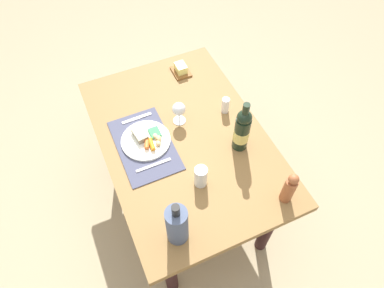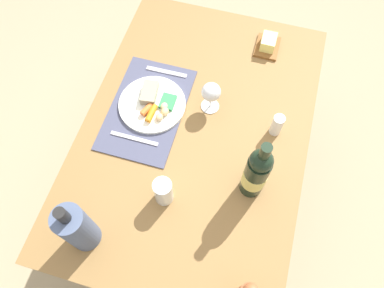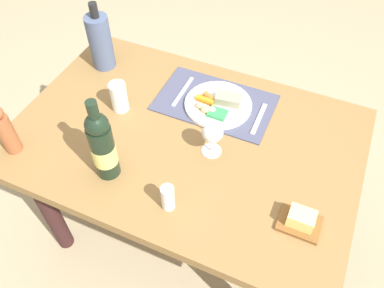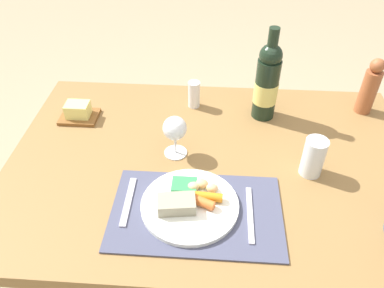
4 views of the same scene
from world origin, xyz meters
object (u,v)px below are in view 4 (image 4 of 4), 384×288
object	(u,v)px
butter_dish	(79,112)
salt_shaker	(194,94)
wine_bottle	(267,82)
wine_glass	(175,129)
fork	(128,201)
pepper_mill	(370,87)
water_tumbler	(313,159)
knife	(250,214)
dinner_plate	(189,203)
dining_table	(212,184)

from	to	relation	value
butter_dish	salt_shaker	world-z (taller)	salt_shaker
wine_bottle	wine_glass	size ratio (longest dim) A/B	2.37
salt_shaker	wine_glass	world-z (taller)	wine_glass
fork	wine_glass	bearing A→B (deg)	62.36
wine_bottle	wine_glass	xyz separation A→B (m)	(-0.29, -0.22, -0.04)
wine_bottle	pepper_mill	xyz separation A→B (m)	(0.36, 0.05, -0.04)
butter_dish	water_tumbler	xyz separation A→B (m)	(0.77, -0.22, 0.03)
water_tumbler	knife	bearing A→B (deg)	-136.03
dinner_plate	wine_glass	xyz separation A→B (m)	(-0.06, 0.22, 0.08)
salt_shaker	water_tumbler	bearing A→B (deg)	-41.48
dinner_plate	fork	world-z (taller)	dinner_plate
fork	knife	bearing A→B (deg)	-4.78
fork	wine_glass	size ratio (longest dim) A/B	1.26
wine_glass	water_tumbler	world-z (taller)	wine_glass
fork	water_tumbler	distance (m)	0.54
dining_table	butter_dish	xyz separation A→B (m)	(-0.48, 0.19, 0.13)
water_tumbler	dinner_plate	bearing A→B (deg)	-155.35
knife	butter_dish	size ratio (longest dim) A/B	1.44
dinner_plate	pepper_mill	world-z (taller)	pepper_mill
dinner_plate	water_tumbler	world-z (taller)	water_tumbler
knife	salt_shaker	bearing A→B (deg)	109.75
knife	wine_bottle	size ratio (longest dim) A/B	0.57
dining_table	dinner_plate	bearing A→B (deg)	-107.33
dining_table	salt_shaker	size ratio (longest dim) A/B	12.90
dinner_plate	knife	size ratio (longest dim) A/B	1.41
knife	wine_bottle	xyz separation A→B (m)	(0.07, 0.46, 0.13)
wine_glass	salt_shaker	bearing A→B (deg)	81.32
wine_bottle	water_tumbler	size ratio (longest dim) A/B	2.66
wine_bottle	butter_dish	world-z (taller)	wine_bottle
dining_table	dinner_plate	xyz separation A→B (m)	(-0.06, -0.19, 0.12)
dining_table	wine_bottle	size ratio (longest dim) A/B	3.91
dinner_plate	wine_glass	bearing A→B (deg)	105.30
wine_glass	water_tumbler	bearing A→B (deg)	-8.14
wine_bottle	salt_shaker	world-z (taller)	wine_bottle
fork	butter_dish	xyz separation A→B (m)	(-0.25, 0.38, 0.02)
salt_shaker	dinner_plate	bearing A→B (deg)	-87.75
salt_shaker	dining_table	bearing A→B (deg)	-75.06
wine_bottle	wine_glass	distance (m)	0.37
fork	butter_dish	distance (m)	0.45
dinner_plate	salt_shaker	xyz separation A→B (m)	(-0.02, 0.49, 0.03)
dinner_plate	water_tumbler	distance (m)	0.39
butter_dish	water_tumbler	bearing A→B (deg)	-16.02
dining_table	dinner_plate	size ratio (longest dim) A/B	4.82
salt_shaker	pepper_mill	bearing A→B (deg)	0.99
dinner_plate	water_tumbler	xyz separation A→B (m)	(0.35, 0.16, 0.03)
wine_bottle	salt_shaker	distance (m)	0.27
knife	salt_shaker	size ratio (longest dim) A/B	1.90
butter_dish	salt_shaker	distance (m)	0.41
dining_table	salt_shaker	distance (m)	0.34
butter_dish	dining_table	bearing A→B (deg)	-21.64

